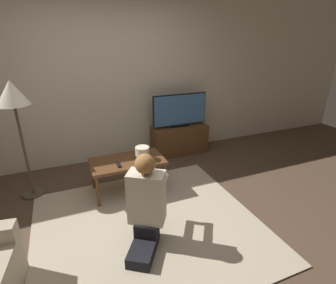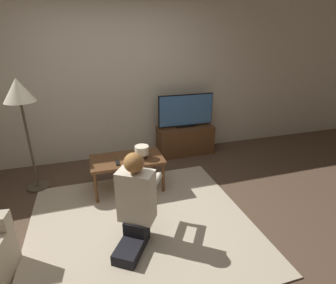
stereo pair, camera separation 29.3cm
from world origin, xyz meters
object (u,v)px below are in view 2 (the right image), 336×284
(coffee_table, at_px, (127,162))
(floor_lamp, at_px, (20,98))
(person_kneeling, at_px, (136,201))
(table_lamp, at_px, (142,151))
(tv, at_px, (186,111))

(coffee_table, xyz_separation_m, floor_lamp, (-1.18, 0.39, 0.84))
(coffee_table, distance_m, floor_lamp, 1.50)
(person_kneeling, xyz_separation_m, table_lamp, (0.26, 0.96, 0.08))
(floor_lamp, xyz_separation_m, person_kneeling, (1.11, -1.39, -0.77))
(floor_lamp, height_order, table_lamp, floor_lamp)
(coffee_table, height_order, person_kneeling, person_kneeling)
(coffee_table, distance_m, table_lamp, 0.25)
(table_lamp, bearing_deg, tv, 44.20)
(tv, height_order, coffee_table, tv)
(floor_lamp, bearing_deg, person_kneeling, -51.44)
(tv, height_order, table_lamp, tv)
(coffee_table, distance_m, person_kneeling, 1.01)
(person_kneeling, height_order, table_lamp, person_kneeling)
(person_kneeling, relative_size, table_lamp, 5.34)
(person_kneeling, bearing_deg, table_lamp, -72.36)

